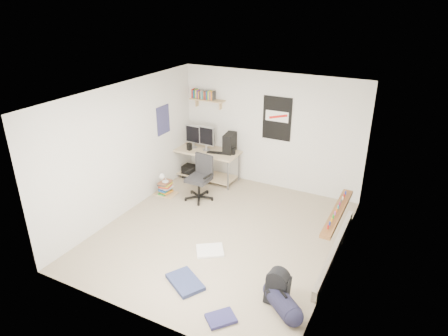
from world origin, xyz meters
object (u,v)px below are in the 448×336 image
at_px(backpack, 277,289).
at_px(book_stack, 166,187).
at_px(office_chair, 199,177).
at_px(duffel_bag, 282,302).
at_px(desk, 206,164).

xyz_separation_m(backpack, book_stack, (-3.24, 1.96, -0.05)).
xyz_separation_m(office_chair, duffel_bag, (2.63, -2.24, -0.35)).
bearing_deg(office_chair, desk, 118.44).
xyz_separation_m(duffel_bag, book_stack, (-3.37, 2.11, 0.01)).
bearing_deg(duffel_bag, desk, 173.05).
bearing_deg(office_chair, book_stack, -162.01).
relative_size(desk, office_chair, 1.62).
bearing_deg(book_stack, backpack, -31.18).
bearing_deg(book_stack, office_chair, 10.58).
height_order(backpack, duffel_bag, duffel_bag).
relative_size(desk, book_stack, 3.13).
bearing_deg(backpack, book_stack, 149.77).
bearing_deg(office_chair, duffel_bag, -33.11).
xyz_separation_m(office_chair, book_stack, (-0.74, -0.14, -0.34)).
relative_size(desk, backpack, 3.63).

